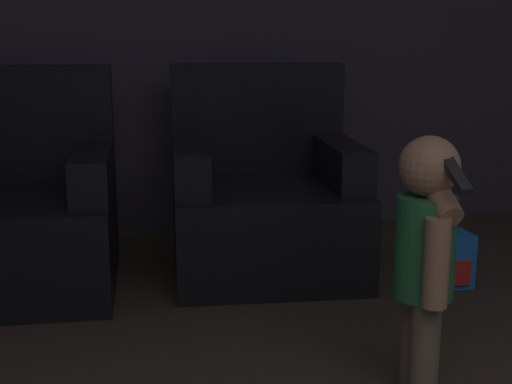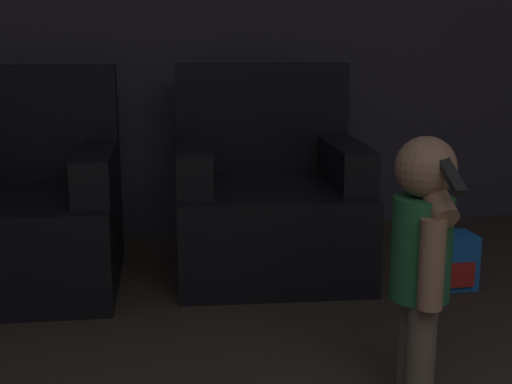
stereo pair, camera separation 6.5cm
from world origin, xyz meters
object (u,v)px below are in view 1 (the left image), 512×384
at_px(armchair_right, 264,202).
at_px(person_toddler, 426,248).
at_px(armchair_left, 15,215).
at_px(toy_backpack, 444,260).

xyz_separation_m(armchair_right, person_toddler, (0.18, -1.39, 0.17)).
bearing_deg(person_toddler, armchair_left, -126.43).
distance_m(armchair_left, armchair_right, 1.17).
relative_size(armchair_right, person_toddler, 1.18).
relative_size(armchair_left, armchair_right, 1.00).
xyz_separation_m(person_toddler, toy_backpack, (0.57, 0.94, -0.38)).
distance_m(armchair_left, toy_backpack, 1.98).
bearing_deg(armchair_right, armchair_left, -174.46).
bearing_deg(person_toddler, armchair_right, -163.27).
bearing_deg(toy_backpack, person_toddler, -121.11).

